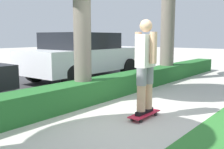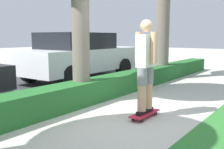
# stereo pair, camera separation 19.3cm
# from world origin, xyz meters

# --- Properties ---
(ground_plane) EXTENTS (60.00, 60.00, 0.00)m
(ground_plane) POSITION_xyz_m (0.00, 0.00, 0.00)
(ground_plane) COLOR #BCB7AD
(street_asphalt) EXTENTS (16.12, 5.00, 0.01)m
(street_asphalt) POSITION_xyz_m (0.00, 4.20, 0.00)
(street_asphalt) COLOR #38383A
(street_asphalt) RESTS_ON ground_plane
(hedge_row) EXTENTS (16.12, 0.60, 0.51)m
(hedge_row) POSITION_xyz_m (0.00, 1.60, 0.26)
(hedge_row) COLOR #236028
(hedge_row) RESTS_ON ground_plane
(skateboard) EXTENTS (0.78, 0.24, 0.09)m
(skateboard) POSITION_xyz_m (0.27, -0.05, 0.07)
(skateboard) COLOR red
(skateboard) RESTS_ON ground_plane
(skater_person) EXTENTS (0.50, 0.44, 1.73)m
(skater_person) POSITION_xyz_m (0.27, -0.05, 1.01)
(skater_person) COLOR black
(skater_person) RESTS_ON skateboard
(parked_car_middle) EXTENTS (4.59, 2.10, 1.64)m
(parked_car_middle) POSITION_xyz_m (2.74, 4.02, 0.86)
(parked_car_middle) COLOR silver
(parked_car_middle) RESTS_ON ground_plane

